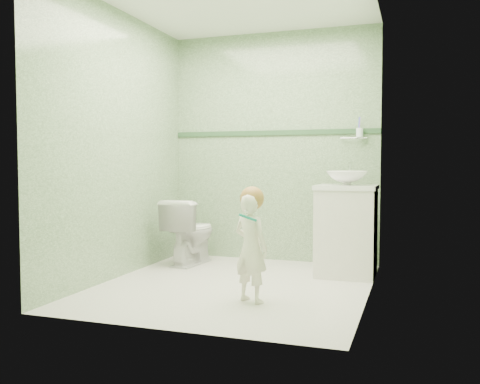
% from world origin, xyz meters
% --- Properties ---
extents(ground, '(2.50, 2.50, 0.00)m').
position_xyz_m(ground, '(0.00, 0.00, 0.00)').
color(ground, silver).
rests_on(ground, ground).
extents(room_shell, '(2.50, 2.54, 2.40)m').
position_xyz_m(room_shell, '(0.00, 0.00, 1.20)').
color(room_shell, '#6C8C63').
rests_on(room_shell, ground).
extents(trim_stripe, '(2.20, 0.02, 0.05)m').
position_xyz_m(trim_stripe, '(0.00, 1.24, 1.35)').
color(trim_stripe, '#2F5331').
rests_on(trim_stripe, room_shell).
extents(vanity, '(0.52, 0.50, 0.80)m').
position_xyz_m(vanity, '(0.84, 0.70, 0.40)').
color(vanity, white).
rests_on(vanity, ground).
extents(counter, '(0.54, 0.52, 0.04)m').
position_xyz_m(counter, '(0.84, 0.70, 0.81)').
color(counter, white).
rests_on(counter, vanity).
extents(basin, '(0.37, 0.37, 0.13)m').
position_xyz_m(basin, '(0.84, 0.70, 0.89)').
color(basin, white).
rests_on(basin, counter).
extents(faucet, '(0.03, 0.13, 0.18)m').
position_xyz_m(faucet, '(0.84, 0.89, 0.97)').
color(faucet, silver).
rests_on(faucet, counter).
extents(cup_holder, '(0.26, 0.07, 0.21)m').
position_xyz_m(cup_holder, '(0.89, 1.18, 1.33)').
color(cup_holder, silver).
rests_on(cup_holder, room_shell).
extents(toilet, '(0.43, 0.69, 0.67)m').
position_xyz_m(toilet, '(-0.74, 0.75, 0.33)').
color(toilet, white).
rests_on(toilet, ground).
extents(toddler, '(0.34, 0.29, 0.80)m').
position_xyz_m(toddler, '(0.29, -0.45, 0.40)').
color(toddler, white).
rests_on(toddler, ground).
extents(hair_cap, '(0.18, 0.18, 0.18)m').
position_xyz_m(hair_cap, '(0.29, -0.43, 0.77)').
color(hair_cap, '#A67434').
rests_on(hair_cap, toddler).
extents(teal_toothbrush, '(0.11, 0.14, 0.08)m').
position_xyz_m(teal_toothbrush, '(0.31, -0.59, 0.65)').
color(teal_toothbrush, '#108574').
rests_on(teal_toothbrush, toddler).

